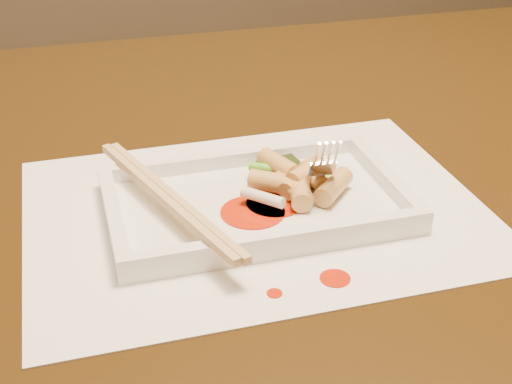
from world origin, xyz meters
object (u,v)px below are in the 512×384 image
object	(u,v)px
placemat	(256,210)
fork	(327,108)
plate_base	(256,206)
chopstick_a	(163,197)
table	(301,244)

from	to	relation	value
placemat	fork	bearing A→B (deg)	14.42
plate_base	chopstick_a	distance (m)	0.08
table	plate_base	xyz separation A→B (m)	(-0.07, -0.08, 0.11)
table	placemat	xyz separation A→B (m)	(-0.07, -0.08, 0.10)
placemat	fork	size ratio (longest dim) A/B	2.86
chopstick_a	plate_base	bearing A→B (deg)	0.00
placemat	plate_base	distance (m)	0.00
placemat	chopstick_a	xyz separation A→B (m)	(-0.08, 0.00, 0.03)
placemat	fork	xyz separation A→B (m)	(0.07, 0.02, 0.08)
chopstick_a	fork	xyz separation A→B (m)	(0.15, 0.02, 0.06)
table	chopstick_a	bearing A→B (deg)	-152.57
placemat	fork	distance (m)	0.11
placemat	plate_base	xyz separation A→B (m)	(0.00, 0.00, 0.00)
table	fork	bearing A→B (deg)	-93.01
fork	placemat	bearing A→B (deg)	-165.58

